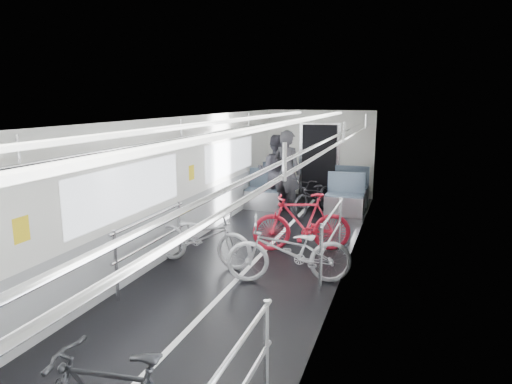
{
  "coord_description": "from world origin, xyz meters",
  "views": [
    {
      "loc": [
        2.37,
        -5.61,
        2.71
      ],
      "look_at": [
        0.0,
        1.42,
        1.19
      ],
      "focal_mm": 32.0,
      "sensor_mm": 36.0,
      "label": 1
    }
  ],
  "objects_px": {
    "bike_right_mid": "(289,251)",
    "bike_right_far": "(302,222)",
    "person_standing": "(287,172)",
    "person_seated": "(275,171)",
    "bike_left_far": "(202,236)",
    "bike_aisle": "(314,196)"
  },
  "relations": [
    {
      "from": "bike_right_mid",
      "to": "bike_right_far",
      "type": "xyz_separation_m",
      "value": [
        -0.15,
        1.47,
        0.04
      ]
    },
    {
      "from": "bike_left_far",
      "to": "bike_right_far",
      "type": "distance_m",
      "value": 1.85
    },
    {
      "from": "bike_right_far",
      "to": "bike_aisle",
      "type": "bearing_deg",
      "value": 167.41
    },
    {
      "from": "person_seated",
      "to": "person_standing",
      "type": "bearing_deg",
      "value": 125.07
    },
    {
      "from": "bike_left_far",
      "to": "bike_right_mid",
      "type": "distance_m",
      "value": 1.59
    },
    {
      "from": "bike_left_far",
      "to": "person_seated",
      "type": "relative_size",
      "value": 0.99
    },
    {
      "from": "person_standing",
      "to": "bike_left_far",
      "type": "bearing_deg",
      "value": 102.32
    },
    {
      "from": "person_standing",
      "to": "bike_right_mid",
      "type": "bearing_deg",
      "value": 124.0
    },
    {
      "from": "bike_left_far",
      "to": "bike_right_mid",
      "type": "bearing_deg",
      "value": -95.53
    },
    {
      "from": "person_standing",
      "to": "person_seated",
      "type": "distance_m",
      "value": 0.61
    },
    {
      "from": "person_standing",
      "to": "person_seated",
      "type": "height_order",
      "value": "person_standing"
    },
    {
      "from": "bike_left_far",
      "to": "person_seated",
      "type": "height_order",
      "value": "person_seated"
    },
    {
      "from": "bike_right_mid",
      "to": "person_seated",
      "type": "distance_m",
      "value": 4.84
    },
    {
      "from": "bike_right_far",
      "to": "bike_aisle",
      "type": "relative_size",
      "value": 1.01
    },
    {
      "from": "bike_left_far",
      "to": "bike_right_far",
      "type": "xyz_separation_m",
      "value": [
        1.41,
        1.19,
        0.05
      ]
    },
    {
      "from": "bike_right_mid",
      "to": "bike_aisle",
      "type": "xyz_separation_m",
      "value": [
        -0.48,
        4.13,
        -0.03
      ]
    },
    {
      "from": "bike_right_mid",
      "to": "person_standing",
      "type": "distance_m",
      "value": 4.32
    },
    {
      "from": "person_seated",
      "to": "bike_left_far",
      "type": "bearing_deg",
      "value": 80.97
    },
    {
      "from": "person_standing",
      "to": "person_seated",
      "type": "xyz_separation_m",
      "value": [
        -0.42,
        0.43,
        -0.08
      ]
    },
    {
      "from": "bike_right_mid",
      "to": "bike_right_far",
      "type": "relative_size",
      "value": 1.06
    },
    {
      "from": "bike_aisle",
      "to": "person_standing",
      "type": "relative_size",
      "value": 0.88
    },
    {
      "from": "bike_aisle",
      "to": "bike_right_mid",
      "type": "bearing_deg",
      "value": -66.81
    }
  ]
}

